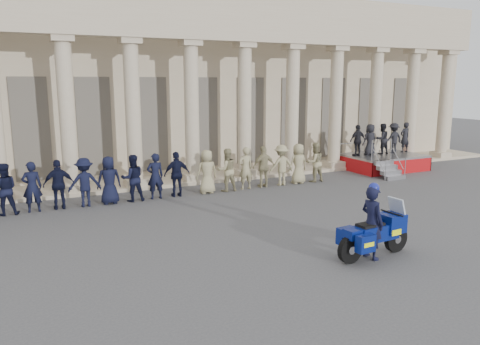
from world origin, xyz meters
name	(u,v)px	position (x,y,z in m)	size (l,w,h in m)	color
ground	(245,240)	(0.00, 0.00, 0.00)	(90.00, 90.00, 0.00)	#414144
building	(128,82)	(0.00, 14.74, 4.52)	(40.00, 12.50, 9.00)	tan
officer_rank	(86,182)	(-3.60, 5.91, 0.91)	(20.83, 0.69, 1.81)	black
reviewing_stand	(383,145)	(11.43, 6.94, 1.28)	(4.02, 3.83, 2.40)	gray
motorcycle	(375,233)	(2.48, -2.68, 0.66)	(2.37, 0.98, 1.52)	black
rider	(372,221)	(2.35, -2.69, 1.00)	(0.51, 0.74, 2.02)	black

